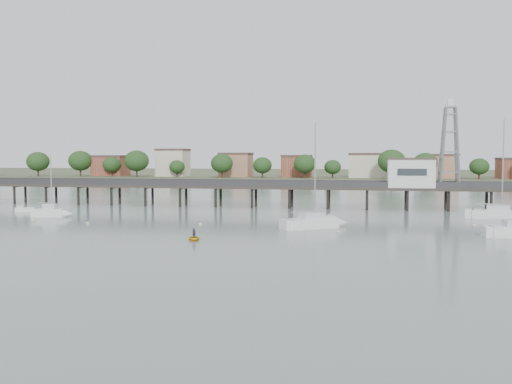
# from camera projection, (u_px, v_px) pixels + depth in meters

# --- Properties ---
(ground_plane) EXTENTS (500.00, 500.00, 0.00)m
(ground_plane) POSITION_uv_depth(u_px,v_px,m) (158.00, 270.00, 47.66)
(ground_plane) COLOR slate
(ground_plane) RESTS_ON ground
(pier) EXTENTS (150.00, 5.00, 5.50)m
(pier) POSITION_uv_depth(u_px,v_px,m) (272.00, 187.00, 106.24)
(pier) COLOR #2D2823
(pier) RESTS_ON ground
(pier_building) EXTENTS (8.40, 5.40, 5.30)m
(pier_building) POSITION_uv_depth(u_px,v_px,m) (411.00, 172.00, 101.37)
(pier_building) COLOR silver
(pier_building) RESTS_ON ground
(lattice_tower) EXTENTS (3.20, 3.20, 15.50)m
(lattice_tower) POSITION_uv_depth(u_px,v_px,m) (450.00, 147.00, 99.87)
(lattice_tower) COLOR slate
(lattice_tower) RESTS_ON ground
(sailboat_c) EXTENTS (8.89, 7.40, 14.85)m
(sailboat_c) POSITION_uv_depth(u_px,v_px,m) (322.00, 223.00, 76.30)
(sailboat_c) COLOR white
(sailboat_c) RESTS_ON ground
(sailboat_b) EXTENTS (6.07, 2.59, 9.95)m
(sailboat_b) POSITION_uv_depth(u_px,v_px,m) (55.00, 213.00, 89.72)
(sailboat_b) COLOR white
(sailboat_b) RESTS_ON ground
(sailboat_f) EXTENTS (10.30, 4.74, 16.24)m
(sailboat_f) POSITION_uv_depth(u_px,v_px,m) (511.00, 215.00, 86.73)
(sailboat_f) COLOR white
(sailboat_f) RESTS_ON ground
(white_tender) EXTENTS (3.36, 2.43, 1.21)m
(white_tender) POSITION_uv_depth(u_px,v_px,m) (24.00, 210.00, 98.15)
(white_tender) COLOR white
(white_tender) RESTS_ON ground
(yellow_dinghy) EXTENTS (2.02, 1.18, 2.72)m
(yellow_dinghy) POSITION_uv_depth(u_px,v_px,m) (194.00, 240.00, 64.95)
(yellow_dinghy) COLOR gold
(yellow_dinghy) RESTS_ON ground
(dinghy_occupant) EXTENTS (0.78, 1.20, 0.27)m
(dinghy_occupant) POSITION_uv_depth(u_px,v_px,m) (194.00, 240.00, 64.95)
(dinghy_occupant) COLOR black
(dinghy_occupant) RESTS_ON ground
(mooring_buoys) EXTENTS (68.02, 14.38, 0.39)m
(mooring_buoys) POSITION_uv_depth(u_px,v_px,m) (266.00, 227.00, 76.10)
(mooring_buoys) COLOR beige
(mooring_buoys) RESTS_ON ground
(far_shore) EXTENTS (500.00, 170.00, 10.40)m
(far_shore) POSITION_uv_depth(u_px,v_px,m) (331.00, 174.00, 282.38)
(far_shore) COLOR #475133
(far_shore) RESTS_ON ground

